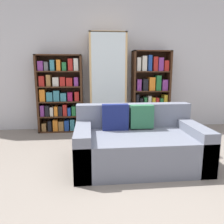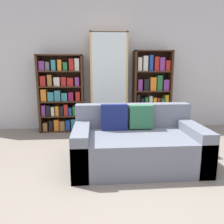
# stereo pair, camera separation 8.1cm
# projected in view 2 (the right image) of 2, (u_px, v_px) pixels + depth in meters

# --- Properties ---
(ground_plane) EXTENTS (16.00, 16.00, 0.00)m
(ground_plane) POSITION_uv_depth(u_px,v_px,m) (129.00, 190.00, 2.33)
(ground_plane) COLOR gray
(wall_back) EXTENTS (6.58, 0.06, 2.70)m
(wall_back) POSITION_uv_depth(u_px,v_px,m) (111.00, 65.00, 4.59)
(wall_back) COLOR silver
(wall_back) RESTS_ON ground
(couch) EXTENTS (1.66, 0.98, 0.79)m
(couch) POSITION_uv_depth(u_px,v_px,m) (137.00, 144.00, 2.93)
(couch) COLOR slate
(couch) RESTS_ON ground
(bookshelf_left) EXTENTS (0.89, 0.32, 1.54)m
(bookshelf_left) POSITION_uv_depth(u_px,v_px,m) (61.00, 96.00, 4.43)
(bookshelf_left) COLOR #3D2314
(bookshelf_left) RESTS_ON ground
(display_cabinet) EXTENTS (0.73, 0.36, 1.96)m
(display_cabinet) POSITION_uv_depth(u_px,v_px,m) (109.00, 84.00, 4.44)
(display_cabinet) COLOR tan
(display_cabinet) RESTS_ON ground
(bookshelf_right) EXTENTS (0.78, 0.32, 1.63)m
(bookshelf_right) POSITION_uv_depth(u_px,v_px,m) (152.00, 92.00, 4.56)
(bookshelf_right) COLOR #3D2314
(bookshelf_right) RESTS_ON ground
(wine_bottle) EXTENTS (0.08, 0.08, 0.38)m
(wine_bottle) POSITION_uv_depth(u_px,v_px,m) (131.00, 135.00, 3.71)
(wine_bottle) COLOR #192333
(wine_bottle) RESTS_ON ground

